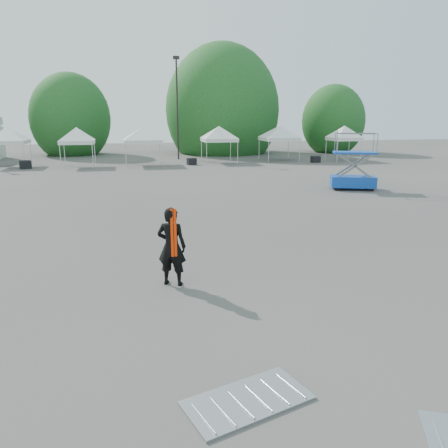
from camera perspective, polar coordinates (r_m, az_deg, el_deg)
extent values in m
plane|color=#474442|center=(13.03, -3.31, -5.26)|extent=(120.00, 120.00, 0.00)
cylinder|color=black|center=(44.43, -6.11, 14.52)|extent=(0.16, 0.16, 9.50)
cube|color=black|center=(44.75, -6.28, 20.80)|extent=(0.60, 0.25, 0.30)
cylinder|color=#382314|center=(52.62, -19.16, 9.81)|extent=(0.36, 0.36, 2.27)
ellipsoid|color=#1B531D|center=(52.52, -19.41, 12.85)|extent=(4.16, 4.16, 4.78)
cylinder|color=#382314|center=(52.38, -0.21, 10.84)|extent=(0.36, 0.36, 2.80)
ellipsoid|color=#1B531D|center=(52.30, -0.21, 14.61)|extent=(5.12, 5.12, 5.89)
cylinder|color=#382314|center=(54.74, 13.90, 10.21)|extent=(0.36, 0.36, 2.10)
ellipsoid|color=#1B531D|center=(54.65, 14.06, 12.91)|extent=(3.84, 3.84, 4.42)
cylinder|color=silver|center=(40.54, -24.67, 8.09)|extent=(0.06, 0.06, 2.00)
cylinder|color=silver|center=(43.29, -23.90, 8.46)|extent=(0.06, 0.06, 2.00)
cube|color=white|center=(42.16, -26.32, 9.57)|extent=(3.02, 3.02, 0.30)
pyramid|color=white|center=(42.11, -26.50, 11.26)|extent=(4.27, 4.27, 1.10)
cylinder|color=silver|center=(38.75, -20.60, 8.25)|extent=(0.06, 0.06, 2.00)
cylinder|color=silver|center=(38.47, -16.76, 8.51)|extent=(0.06, 0.06, 2.00)
cylinder|color=silver|center=(41.29, -20.10, 8.59)|extent=(0.06, 0.06, 2.00)
cylinder|color=silver|center=(41.03, -16.50, 8.83)|extent=(0.06, 0.06, 2.00)
cube|color=white|center=(39.79, -18.61, 10.10)|extent=(2.78, 2.78, 0.30)
pyramid|color=white|center=(39.74, -18.76, 11.89)|extent=(3.93, 3.93, 1.10)
cylinder|color=silver|center=(38.23, -12.69, 8.72)|extent=(0.06, 0.06, 2.00)
cylinder|color=silver|center=(38.33, -8.05, 8.94)|extent=(0.06, 0.06, 2.00)
cylinder|color=silver|center=(41.29, -12.68, 9.09)|extent=(0.06, 0.06, 2.00)
cylinder|color=silver|center=(41.38, -8.38, 9.29)|extent=(0.06, 0.06, 2.00)
cube|color=white|center=(39.70, -10.52, 10.58)|extent=(3.27, 3.27, 0.30)
pyramid|color=white|center=(39.65, -10.60, 12.38)|extent=(4.62, 4.62, 1.10)
cylinder|color=silver|center=(39.68, -2.28, 9.23)|extent=(0.06, 0.06, 2.00)
cylinder|color=silver|center=(40.27, 1.80, 9.30)|extent=(0.06, 0.06, 2.00)
cylinder|color=silver|center=(42.49, -2.96, 9.54)|extent=(0.06, 0.06, 2.00)
cylinder|color=silver|center=(43.05, 0.86, 9.61)|extent=(0.06, 0.06, 2.00)
cube|color=white|center=(41.27, -0.65, 10.93)|extent=(3.07, 3.07, 0.30)
pyramid|color=white|center=(41.23, -0.65, 12.66)|extent=(4.34, 4.34, 1.10)
cylinder|color=silver|center=(41.44, 5.84, 9.37)|extent=(0.06, 0.06, 2.00)
cylinder|color=silver|center=(42.49, 9.86, 9.35)|extent=(0.06, 0.06, 2.00)
cylinder|color=silver|center=(44.38, 4.60, 9.70)|extent=(0.06, 0.06, 2.00)
cylinder|color=silver|center=(45.36, 8.40, 9.69)|extent=(0.06, 0.06, 2.00)
cube|color=white|center=(43.32, 7.22, 10.97)|extent=(3.29, 3.29, 0.30)
pyramid|color=white|center=(43.27, 7.27, 12.62)|extent=(4.65, 4.65, 1.10)
cylinder|color=silver|center=(42.95, 14.58, 9.16)|extent=(0.06, 0.06, 2.00)
cylinder|color=silver|center=(44.11, 17.50, 9.09)|extent=(0.06, 0.06, 2.00)
cylinder|color=silver|center=(45.17, 13.17, 9.46)|extent=(0.06, 0.06, 2.00)
cylinder|color=silver|center=(46.28, 15.98, 9.39)|extent=(0.06, 0.06, 2.00)
cube|color=white|center=(44.54, 15.40, 10.66)|extent=(2.68, 2.68, 0.30)
pyramid|color=white|center=(44.50, 15.50, 12.27)|extent=(3.79, 3.79, 1.10)
imported|color=black|center=(11.26, -6.85, -2.94)|extent=(0.88, 0.74, 2.06)
cube|color=#FF3205|center=(10.95, -6.81, -1.18)|extent=(0.16, 0.03, 1.24)
cube|color=#0B3995|center=(27.13, 16.47, 5.35)|extent=(2.83, 2.06, 0.64)
cube|color=#0B3995|center=(26.95, 16.72, 8.92)|extent=(2.71, 1.97, 0.11)
cylinder|color=black|center=(26.52, 14.55, 4.66)|extent=(0.41, 0.28, 0.38)
cylinder|color=black|center=(26.83, 18.62, 4.47)|extent=(0.41, 0.28, 0.38)
cylinder|color=black|center=(27.56, 14.30, 5.01)|extent=(0.41, 0.28, 0.38)
cylinder|color=black|center=(27.86, 18.22, 4.83)|extent=(0.41, 0.28, 0.38)
cube|color=#A3A5AB|center=(7.27, 3.09, -22.02)|extent=(2.13, 1.50, 0.04)
cube|color=black|center=(39.90, -24.51, 7.06)|extent=(1.05, 0.94, 0.67)
cube|color=black|center=(39.51, -4.25, 8.16)|extent=(0.88, 0.75, 0.60)
cube|color=black|center=(42.14, 11.86, 8.27)|extent=(0.82, 0.66, 0.60)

